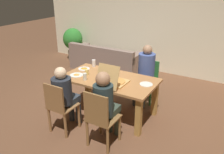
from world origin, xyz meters
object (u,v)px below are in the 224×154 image
(person_0, at_px, (145,70))
(pizza_box_0, at_px, (114,81))
(potted_plant, at_px, (73,41))
(person_1, at_px, (65,93))
(person_2, at_px, (105,102))
(dining_table, at_px, (109,84))
(drinking_glass_1, at_px, (85,77))
(chair_2, at_px, (100,118))
(plate_2, at_px, (110,73))
(drinking_glass_0, at_px, (87,72))
(plate_1, at_px, (146,84))
(chair_1, at_px, (60,107))
(plate_3, at_px, (77,75))
(drinking_glass_2, at_px, (94,63))
(chair_0, at_px, (147,79))
(plate_0, at_px, (84,69))
(couch, at_px, (105,61))

(person_0, bearing_deg, pizza_box_0, -101.34)
(potted_plant, bearing_deg, person_1, -53.02)
(person_2, distance_m, potted_plant, 4.34)
(dining_table, xyz_separation_m, drinking_glass_1, (-0.34, -0.29, 0.18))
(drinking_glass_1, bearing_deg, chair_2, -40.94)
(plate_2, height_order, drinking_glass_0, drinking_glass_0)
(plate_1, bearing_deg, chair_1, -136.85)
(plate_3, bearing_deg, drinking_glass_1, -20.26)
(person_0, height_order, drinking_glass_2, person_0)
(drinking_glass_2, xyz_separation_m, potted_plant, (-2.10, 1.89, -0.19))
(chair_0, height_order, drinking_glass_2, drinking_glass_2)
(chair_0, distance_m, plate_3, 1.51)
(person_2, distance_m, plate_1, 0.91)
(plate_1, bearing_deg, person_1, -140.99)
(plate_2, distance_m, plate_3, 0.64)
(plate_3, relative_size, drinking_glass_2, 1.72)
(potted_plant, bearing_deg, dining_table, -40.03)
(plate_0, bearing_deg, drinking_glass_1, -51.51)
(chair_2, relative_size, drinking_glass_2, 6.42)
(chair_0, height_order, plate_2, chair_0)
(chair_1, distance_m, drinking_glass_1, 0.72)
(pizza_box_0, height_order, plate_1, pizza_box_0)
(pizza_box_0, distance_m, couch, 2.62)
(couch, relative_size, potted_plant, 1.97)
(chair_1, relative_size, plate_0, 3.89)
(dining_table, relative_size, plate_1, 7.70)
(pizza_box_0, distance_m, plate_3, 0.82)
(dining_table, bearing_deg, chair_1, -112.29)
(drinking_glass_2, bearing_deg, person_2, -49.25)
(person_2, bearing_deg, chair_1, -167.93)
(couch, xyz_separation_m, potted_plant, (-1.42, 0.34, 0.33))
(person_0, xyz_separation_m, person_2, (0.00, -1.55, -0.00))
(chair_1, relative_size, person_2, 0.75)
(person_1, bearing_deg, drinking_glass_2, 100.24)
(person_2, bearing_deg, chair_2, -90.00)
(person_1, distance_m, plate_3, 0.66)
(person_2, xyz_separation_m, plate_0, (-1.08, 0.93, 0.03))
(person_2, relative_size, couch, 0.60)
(pizza_box_0, xyz_separation_m, potted_plant, (-2.90, 2.44, -0.17))
(person_1, xyz_separation_m, plate_1, (1.09, 0.88, 0.06))
(dining_table, distance_m, drinking_glass_1, 0.48)
(dining_table, relative_size, chair_1, 1.91)
(person_1, relative_size, plate_2, 5.70)
(chair_0, bearing_deg, person_0, -90.00)
(person_2, height_order, drinking_glass_0, person_2)
(person_0, xyz_separation_m, couch, (-1.67, 1.14, -0.44))
(person_0, bearing_deg, chair_2, -90.00)
(person_1, xyz_separation_m, potted_plant, (-2.31, 3.07, -0.06))
(person_1, relative_size, plate_3, 4.53)
(plate_0, relative_size, drinking_glass_2, 1.59)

